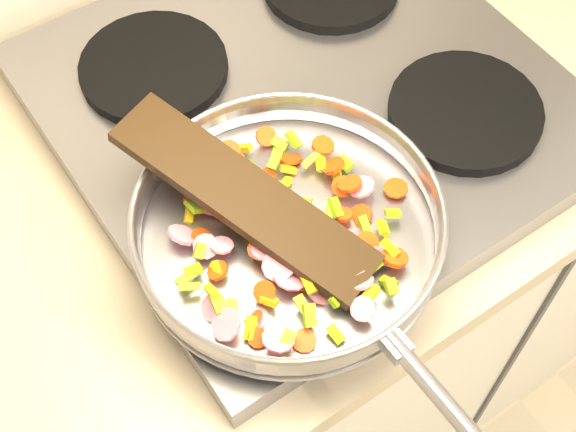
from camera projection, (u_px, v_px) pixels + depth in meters
cooktop at (306, 104)px, 1.03m from camera, size 0.60×0.60×0.04m
grate_fl at (276, 220)px, 0.90m from camera, size 0.19×0.19×0.02m
grate_fr at (465, 111)px, 0.98m from camera, size 0.19×0.19×0.02m
grate_bl at (154, 67)px, 1.02m from camera, size 0.19×0.19×0.02m
saute_pan at (289, 226)px, 0.85m from camera, size 0.37×0.54×0.05m
vegetable_heap at (288, 235)px, 0.85m from camera, size 0.29×0.27×0.04m
wooden_spatula at (245, 197)px, 0.84m from camera, size 0.18×0.31×0.07m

